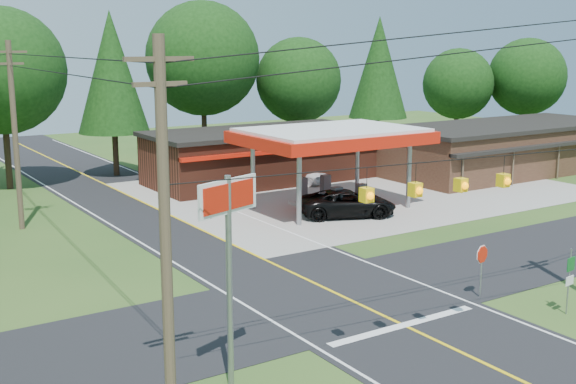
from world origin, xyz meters
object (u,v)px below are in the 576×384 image
gas_canopy (332,138)px  sedan_car (300,173)px  suv_car (347,203)px  octagonal_stop_sign (482,259)px  big_stop_sign (229,234)px

gas_canopy → sedan_car: (3.00, 7.79, -3.54)m
suv_car → octagonal_stop_sign: bearing=-172.9°
sedan_car → octagonal_stop_sign: (-7.50, -23.80, 0.85)m
gas_canopy → big_stop_sign: big_stop_sign is taller
sedan_car → octagonal_stop_sign: 24.97m
gas_canopy → suv_car: bearing=-102.3°
sedan_car → suv_car: bearing=-128.6°
gas_canopy → sedan_car: size_ratio=2.48×
gas_canopy → octagonal_stop_sign: gas_canopy is taller
suv_car → sedan_car: (3.50, 10.09, -0.05)m
sedan_car → big_stop_sign: 31.86m
octagonal_stop_sign → suv_car: bearing=73.7°
big_stop_sign → sedan_car: bearing=52.4°
suv_car → gas_canopy: bearing=11.1°
gas_canopy → big_stop_sign: 23.75m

